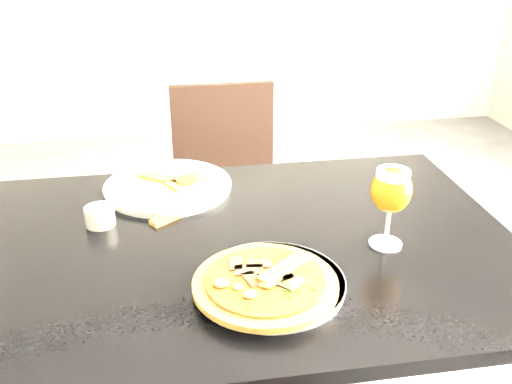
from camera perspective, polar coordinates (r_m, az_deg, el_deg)
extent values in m
cube|color=black|center=(1.21, -2.23, -5.61)|extent=(1.21, 0.81, 0.03)
cylinder|color=black|center=(1.75, -21.72, -11.45)|extent=(0.05, 0.05, 0.72)
cylinder|color=black|center=(1.82, 13.87, -8.58)|extent=(0.05, 0.05, 0.72)
cube|color=black|center=(2.02, -2.62, -2.23)|extent=(0.39, 0.39, 0.04)
cylinder|color=black|center=(2.00, -6.48, -10.15)|extent=(0.03, 0.03, 0.40)
cylinder|color=black|center=(2.03, 2.50, -9.36)|extent=(0.03, 0.03, 0.40)
cylinder|color=black|center=(2.26, -6.96, -5.52)|extent=(0.03, 0.03, 0.40)
cylinder|color=black|center=(2.29, 0.92, -4.90)|extent=(0.03, 0.03, 0.40)
cube|color=black|center=(2.09, -3.33, 5.60)|extent=(0.37, 0.03, 0.39)
cylinder|color=white|center=(1.06, 1.51, -9.14)|extent=(0.30, 0.30, 0.01)
cylinder|color=olive|center=(1.04, 0.94, -9.17)|extent=(0.26, 0.26, 0.01)
cylinder|color=#AF240E|center=(1.04, 0.94, -8.79)|extent=(0.22, 0.22, 0.01)
cube|color=#503723|center=(1.04, 2.49, -8.41)|extent=(0.05, 0.03, 0.00)
cube|color=#503723|center=(1.07, 2.14, -7.31)|extent=(0.05, 0.06, 0.00)
cube|color=#503723|center=(1.08, -0.46, -6.75)|extent=(0.04, 0.06, 0.00)
cube|color=#503723|center=(1.04, -0.58, -8.33)|extent=(0.06, 0.05, 0.00)
cube|color=#503723|center=(1.01, -1.24, -9.45)|extent=(0.06, 0.05, 0.00)
cube|color=#503723|center=(0.98, 0.78, -10.75)|extent=(0.04, 0.06, 0.00)
cube|color=#503723|center=(1.02, 2.16, -9.16)|extent=(0.05, 0.06, 0.00)
ellipsoid|color=gold|center=(1.04, 1.75, -8.09)|extent=(0.02, 0.02, 0.01)
ellipsoid|color=gold|center=(1.09, 0.90, -6.50)|extent=(0.02, 0.02, 0.01)
ellipsoid|color=gold|center=(1.04, 0.11, -8.10)|extent=(0.02, 0.02, 0.01)
ellipsoid|color=gold|center=(1.02, -2.71, -8.91)|extent=(0.02, 0.02, 0.01)
ellipsoid|color=gold|center=(1.02, 0.49, -9.00)|extent=(0.02, 0.02, 0.01)
ellipsoid|color=gold|center=(0.98, 2.68, -10.41)|extent=(0.02, 0.02, 0.01)
ellipsoid|color=gold|center=(1.03, 1.98, -8.59)|extent=(0.02, 0.02, 0.01)
cube|color=#164C0D|center=(1.04, 1.09, -8.18)|extent=(0.01, 0.02, 0.00)
cube|color=#164C0D|center=(1.06, -0.19, -7.48)|extent=(0.01, 0.02, 0.00)
cube|color=#164C0D|center=(1.06, -2.69, -7.81)|extent=(0.02, 0.01, 0.00)
cube|color=#164C0D|center=(1.03, -0.57, -8.90)|extent=(0.02, 0.01, 0.00)
cube|color=#164C0D|center=(0.99, -0.75, -10.19)|extent=(0.01, 0.01, 0.00)
cube|color=#164C0D|center=(1.02, 1.07, -9.06)|extent=(0.00, 0.02, 0.00)
cube|color=#164C0D|center=(1.01, 2.79, -9.51)|extent=(0.01, 0.02, 0.00)
cube|color=#164C0D|center=(1.04, 4.90, -8.64)|extent=(0.02, 0.01, 0.00)
cube|color=#164C0D|center=(1.05, 2.15, -8.06)|extent=(0.02, 0.01, 0.00)
cube|color=olive|center=(1.06, 2.20, -7.33)|extent=(0.11, 0.10, 0.01)
cylinder|color=white|center=(1.44, -8.78, 0.55)|extent=(0.41, 0.41, 0.02)
cube|color=olive|center=(1.46, -9.66, 1.39)|extent=(0.11, 0.09, 0.01)
cube|color=olive|center=(1.43, -6.93, 0.96)|extent=(0.11, 0.10, 0.01)
cylinder|color=#AF240E|center=(1.42, -6.94, 1.21)|extent=(0.05, 0.05, 0.00)
cube|color=olive|center=(1.31, -8.18, -2.29)|extent=(0.12, 0.09, 0.01)
cylinder|color=silver|center=(1.30, -15.35, -2.33)|extent=(0.07, 0.07, 0.04)
cylinder|color=gold|center=(1.30, -15.42, -1.74)|extent=(0.06, 0.06, 0.01)
cylinder|color=silver|center=(1.22, 12.80, -5.04)|extent=(0.07, 0.07, 0.00)
cylinder|color=silver|center=(1.20, 12.99, -3.43)|extent=(0.01, 0.01, 0.07)
ellipsoid|color=#AC6A10|center=(1.17, 13.39, 0.18)|extent=(0.08, 0.08, 0.09)
cylinder|color=white|center=(1.15, 13.57, 1.77)|extent=(0.07, 0.07, 0.02)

